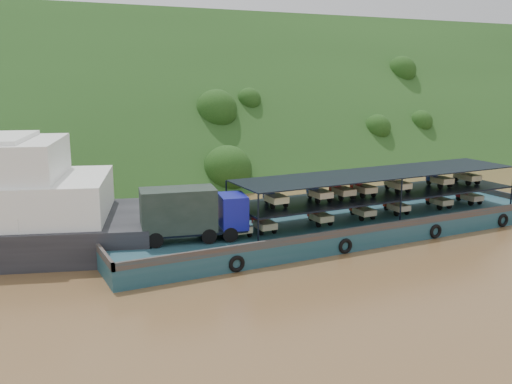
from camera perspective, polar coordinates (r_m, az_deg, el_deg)
name	(u,v)px	position (r m, az deg, el deg)	size (l,w,h in m)	color
ground	(299,240)	(41.56, 4.34, -4.83)	(160.00, 160.00, 0.00)	brown
hillside	(154,167)	(73.99, -10.14, 2.47)	(140.00, 28.00, 28.00)	#1D3C16
cargo_barge	(328,223)	(41.90, 7.22, -3.09)	(35.00, 7.18, 4.67)	#133D45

